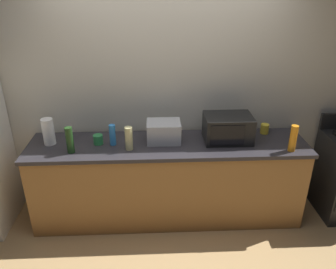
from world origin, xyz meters
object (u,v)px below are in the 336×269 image
(bottle_dish_soap, at_px, (293,138))
(mug_yellow, at_px, (265,129))
(toaster_oven, at_px, (164,132))
(paper_towel_roll, at_px, (48,132))
(mug_green, at_px, (98,139))
(microwave, at_px, (228,128))
(bottle_wine, at_px, (70,140))
(bottle_vinegar, at_px, (129,138))
(bottle_spray_cleaner, at_px, (113,135))

(bottle_dish_soap, relative_size, mug_yellow, 2.57)
(toaster_oven, height_order, paper_towel_roll, paper_towel_roll)
(paper_towel_roll, distance_m, mug_green, 0.50)
(microwave, xyz_separation_m, bottle_wine, (-1.56, -0.19, -0.00))
(paper_towel_roll, relative_size, bottle_dish_soap, 1.02)
(paper_towel_roll, distance_m, mug_yellow, 2.25)
(toaster_oven, xyz_separation_m, bottle_vinegar, (-0.34, -0.17, 0.01))
(microwave, relative_size, toaster_oven, 1.41)
(bottle_wine, height_order, mug_yellow, bottle_wine)
(bottle_wine, bearing_deg, mug_yellow, 9.66)
(paper_towel_roll, height_order, mug_green, paper_towel_roll)
(bottle_wine, distance_m, mug_yellow, 2.02)
(bottle_vinegar, relative_size, mug_yellow, 2.29)
(mug_green, relative_size, mug_yellow, 0.95)
(microwave, height_order, bottle_vinegar, microwave)
(paper_towel_roll, distance_m, bottle_wine, 0.32)
(mug_yellow, bearing_deg, bottle_vinegar, -168.11)
(bottle_dish_soap, xyz_separation_m, mug_yellow, (-0.14, 0.41, -0.08))
(toaster_oven, bearing_deg, microwave, -1.07)
(bottle_wine, height_order, mug_green, bottle_wine)
(mug_green, bearing_deg, paper_towel_roll, 177.06)
(toaster_oven, distance_m, mug_green, 0.67)
(bottle_dish_soap, height_order, mug_green, bottle_dish_soap)
(bottle_spray_cleaner, bearing_deg, bottle_vinegar, -32.47)
(paper_towel_roll, relative_size, bottle_vinegar, 1.15)
(bottle_dish_soap, bearing_deg, toaster_oven, 167.56)
(bottle_spray_cleaner, distance_m, bottle_vinegar, 0.20)
(microwave, relative_size, mug_green, 4.93)
(bottle_spray_cleaner, bearing_deg, mug_green, 171.19)
(microwave, height_order, bottle_dish_soap, microwave)
(toaster_oven, xyz_separation_m, mug_yellow, (1.09, 0.14, -0.05))
(toaster_oven, xyz_separation_m, bottle_spray_cleaner, (-0.51, -0.06, 0.00))
(bottle_spray_cleaner, relative_size, mug_green, 2.20)
(bottle_dish_soap, distance_m, bottle_wine, 2.13)
(bottle_dish_soap, xyz_separation_m, mug_green, (-1.90, 0.24, -0.08))
(paper_towel_roll, xyz_separation_m, mug_green, (0.49, -0.03, -0.09))
(microwave, distance_m, bottle_vinegar, 1.01)
(bottle_dish_soap, xyz_separation_m, bottle_spray_cleaner, (-1.75, 0.21, -0.03))
(bottle_spray_cleaner, bearing_deg, bottle_dish_soap, -6.97)
(bottle_wine, xyz_separation_m, bottle_vinegar, (0.56, 0.04, -0.01))
(bottle_vinegar, bearing_deg, bottle_dish_soap, -3.84)
(bottle_vinegar, bearing_deg, paper_towel_roll, 169.08)
(bottle_dish_soap, distance_m, bottle_vinegar, 1.58)
(toaster_oven, relative_size, mug_green, 3.49)
(toaster_oven, bearing_deg, bottle_vinegar, -154.18)
(microwave, bearing_deg, toaster_oven, 178.93)
(toaster_oven, distance_m, mug_yellow, 1.10)
(bottle_vinegar, xyz_separation_m, mug_yellow, (1.44, 0.30, -0.07))
(bottle_vinegar, bearing_deg, bottle_spray_cleaner, 147.53)
(paper_towel_roll, height_order, mug_yellow, paper_towel_roll)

